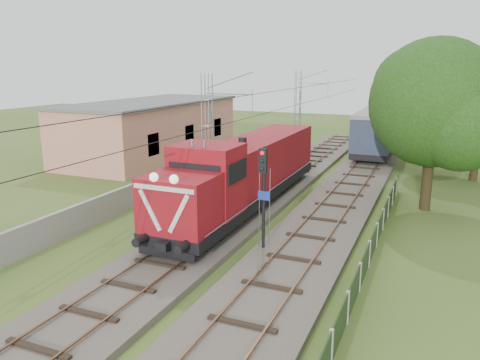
% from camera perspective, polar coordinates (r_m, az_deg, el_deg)
% --- Properties ---
extents(ground, '(140.00, 140.00, 0.00)m').
position_cam_1_polar(ground, '(19.22, -12.24, -12.64)').
color(ground, '#395620').
rests_on(ground, ground).
extents(track_main, '(4.20, 70.00, 0.45)m').
position_cam_1_polar(track_main, '(24.69, -2.88, -5.80)').
color(track_main, '#6B6054').
rests_on(track_main, ground).
extents(track_side, '(4.20, 80.00, 0.45)m').
position_cam_1_polar(track_side, '(35.28, 13.88, -0.19)').
color(track_side, '#6B6054').
rests_on(track_side, ground).
extents(catenary, '(3.31, 70.00, 8.00)m').
position_cam_1_polar(catenary, '(29.39, -3.89, 5.13)').
color(catenary, gray).
rests_on(catenary, ground).
extents(boundary_wall, '(0.25, 40.00, 1.50)m').
position_cam_1_polar(boundary_wall, '(31.78, -9.52, -0.45)').
color(boundary_wall, '#9E9E99').
rests_on(boundary_wall, ground).
extents(station_building, '(8.40, 20.40, 5.22)m').
position_cam_1_polar(station_building, '(45.90, -10.57, 6.25)').
color(station_building, tan).
rests_on(station_building, ground).
extents(fence, '(0.12, 32.00, 1.20)m').
position_cam_1_polar(fence, '(18.76, 14.35, -11.41)').
color(fence, black).
rests_on(fence, ground).
extents(locomotive, '(3.21, 18.35, 4.66)m').
position_cam_1_polar(locomotive, '(27.63, 0.72, 1.06)').
color(locomotive, black).
rests_on(locomotive, ground).
extents(coach_rake, '(3.26, 97.19, 3.76)m').
position_cam_1_polar(coach_rake, '(88.44, 19.89, 9.21)').
color(coach_rake, black).
rests_on(coach_rake, ground).
extents(signal_post, '(0.55, 0.43, 5.01)m').
position_cam_1_polar(signal_post, '(20.76, 2.86, -0.20)').
color(signal_post, black).
rests_on(signal_post, ground).
extents(tree_a, '(7.78, 7.41, 10.09)m').
position_cam_1_polar(tree_a, '(29.30, 22.81, 8.49)').
color(tree_a, '#362A16').
rests_on(tree_a, ground).
extents(tree_c, '(6.50, 6.19, 8.42)m').
position_cam_1_polar(tree_c, '(39.81, 22.64, 8.11)').
color(tree_c, '#362A16').
rests_on(tree_c, ground).
extents(tree_d, '(7.45, 7.09, 9.65)m').
position_cam_1_polar(tree_d, '(52.27, 25.25, 9.82)').
color(tree_d, '#362A16').
rests_on(tree_d, ground).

